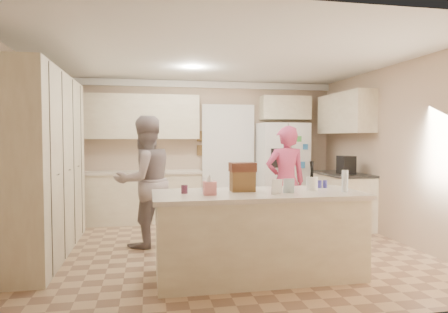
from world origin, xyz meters
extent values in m
cube|color=tan|center=(0.00, 0.00, -0.01)|extent=(5.20, 4.60, 0.02)
cube|color=white|center=(0.00, 0.00, 2.61)|extent=(5.20, 4.60, 0.02)
cube|color=tan|center=(0.00, 2.31, 1.30)|extent=(5.20, 0.02, 2.60)
cube|color=tan|center=(0.00, -2.31, 1.30)|extent=(5.20, 0.02, 2.60)
cube|color=tan|center=(-2.61, 0.00, 1.30)|extent=(0.02, 4.60, 2.60)
cube|color=tan|center=(2.61, 0.00, 1.30)|extent=(0.02, 4.60, 2.60)
cube|color=white|center=(0.00, 2.26, 2.53)|extent=(5.20, 0.08, 0.12)
cube|color=#F4EAC4|center=(-2.30, 0.20, 1.18)|extent=(0.60, 2.60, 2.35)
cube|color=#F4EAC4|center=(-1.15, 2.00, 0.44)|extent=(2.20, 0.60, 0.88)
cube|color=beige|center=(-1.15, 1.99, 0.90)|extent=(2.24, 0.63, 0.04)
cube|color=#F4EAC4|center=(-1.15, 2.12, 1.90)|extent=(2.20, 0.35, 0.80)
cube|color=black|center=(0.55, 2.28, 1.05)|extent=(0.90, 0.06, 2.10)
cube|color=white|center=(0.55, 2.24, 1.05)|extent=(1.02, 0.03, 2.22)
cube|color=brown|center=(0.02, 2.27, 1.55)|extent=(0.15, 0.02, 0.20)
cube|color=brown|center=(0.02, 2.27, 1.28)|extent=(0.15, 0.02, 0.20)
cube|color=white|center=(1.56, 2.04, 0.90)|extent=(0.92, 0.72, 1.80)
cube|color=gray|center=(1.56, 1.69, 0.90)|extent=(0.02, 0.02, 1.78)
cube|color=black|center=(1.34, 1.68, 1.15)|extent=(0.22, 0.03, 0.35)
cylinder|color=silver|center=(1.51, 1.67, 1.05)|extent=(0.02, 0.02, 0.85)
cylinder|color=silver|center=(1.61, 1.67, 1.05)|extent=(0.02, 0.02, 0.85)
cube|color=#F4EAC4|center=(1.65, 2.12, 2.10)|extent=(0.95, 0.35, 0.45)
cube|color=#F4EAC4|center=(2.30, 1.00, 0.44)|extent=(0.60, 1.20, 0.88)
cube|color=#2D2B28|center=(2.29, 1.00, 0.90)|extent=(0.63, 1.24, 0.04)
cube|color=#F4EAC4|center=(2.43, 1.20, 1.95)|extent=(0.35, 1.50, 0.70)
cube|color=black|center=(2.25, 0.80, 1.07)|extent=(0.22, 0.28, 0.30)
cube|color=#F4EAC4|center=(0.20, -1.10, 0.44)|extent=(2.20, 0.90, 0.88)
cube|color=beige|center=(0.20, -1.10, 0.90)|extent=(2.28, 0.96, 0.05)
cylinder|color=white|center=(0.85, -1.05, 1.00)|extent=(0.13, 0.13, 0.15)
cube|color=pink|center=(-0.35, -1.20, 1.00)|extent=(0.13, 0.13, 0.14)
cone|color=white|center=(-0.35, -1.20, 1.10)|extent=(0.08, 0.08, 0.08)
cube|color=brown|center=(0.05, -1.00, 1.04)|extent=(0.26, 0.18, 0.22)
cube|color=#592D1E|center=(0.05, -1.00, 1.20)|extent=(0.28, 0.20, 0.10)
cylinder|color=#59263F|center=(-0.60, -1.05, 0.97)|extent=(0.07, 0.07, 0.09)
cube|color=white|center=(0.35, -1.30, 1.01)|extent=(0.12, 0.06, 0.16)
cube|color=silver|center=(0.50, -1.25, 1.01)|extent=(0.12, 0.05, 0.16)
cylinder|color=silver|center=(1.15, -1.25, 1.04)|extent=(0.07, 0.07, 0.24)
cylinder|color=#343293|center=(1.02, -0.88, 0.97)|extent=(0.05, 0.05, 0.09)
cylinder|color=#343293|center=(1.09, -0.88, 0.97)|extent=(0.05, 0.05, 0.09)
imported|color=gray|center=(-1.03, 0.37, 0.91)|extent=(1.12, 1.04, 1.83)
imported|color=#C73C5D|center=(1.08, 0.48, 0.85)|extent=(0.63, 0.42, 1.70)
camera|label=1|loc=(-0.98, -5.29, 1.52)|focal=32.00mm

